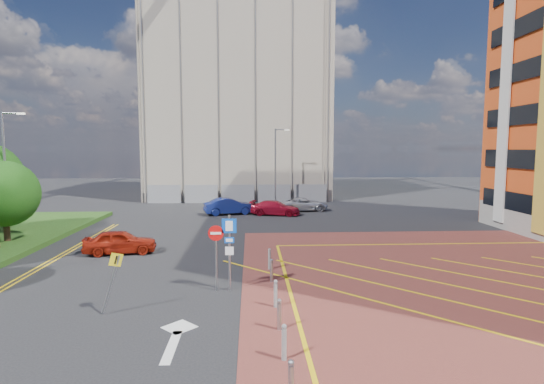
{
  "coord_description": "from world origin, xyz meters",
  "views": [
    {
      "loc": [
        1.38,
        -16.29,
        5.91
      ],
      "look_at": [
        2.5,
        5.44,
        3.68
      ],
      "focal_mm": 28.0,
      "sensor_mm": 36.0,
      "label": 1
    }
  ],
  "objects": [
    {
      "name": "construction_building",
      "position": [
        0.0,
        40.0,
        11.0
      ],
      "size": [
        21.2,
        19.2,
        22.0
      ],
      "primitive_type": "cube",
      "color": "#B0A390",
      "rests_on": "ground"
    },
    {
      "name": "bollard_row",
      "position": [
        2.3,
        -1.67,
        0.47
      ],
      "size": [
        0.14,
        11.14,
        0.9
      ],
      "color": "#9EA0A8",
      "rests_on": "forecourt"
    },
    {
      "name": "lamp_left_far",
      "position": [
        -14.42,
        12.0,
        4.66
      ],
      "size": [
        1.53,
        0.16,
        8.0
      ],
      "color": "#9EA0A8",
      "rests_on": "grass_bed"
    },
    {
      "name": "car_silver_back",
      "position": [
        6.5,
        23.6,
        0.63
      ],
      "size": [
        4.73,
        2.55,
        1.26
      ],
      "primitive_type": "imported",
      "rotation": [
        0.0,
        0.0,
        1.68
      ],
      "color": "silver",
      "rests_on": "ground"
    },
    {
      "name": "construction_fence",
      "position": [
        1.0,
        30.0,
        1.0
      ],
      "size": [
        21.6,
        0.06,
        2.0
      ],
      "primitive_type": "cube",
      "color": "gray",
      "rests_on": "ground"
    },
    {
      "name": "car_blue_back",
      "position": [
        -0.53,
        21.7,
        0.75
      ],
      "size": [
        4.78,
        2.68,
        1.49
      ],
      "primitive_type": "imported",
      "rotation": [
        0.0,
        0.0,
        1.83
      ],
      "color": "navy",
      "rests_on": "ground"
    },
    {
      "name": "lamp_back",
      "position": [
        4.08,
        28.0,
        4.36
      ],
      "size": [
        1.53,
        0.16,
        8.0
      ],
      "color": "#9EA0A8",
      "rests_on": "ground"
    },
    {
      "name": "warning_sign",
      "position": [
        -3.52,
        -1.36,
        1.43
      ],
      "size": [
        0.81,
        0.43,
        2.24
      ],
      "color": "#9EA0A8",
      "rests_on": "ground"
    },
    {
      "name": "car_red_back",
      "position": [
        3.59,
        21.13,
        0.64
      ],
      "size": [
        4.73,
        2.79,
        1.29
      ],
      "primitive_type": "imported",
      "rotation": [
        0.0,
        0.0,
        1.33
      ],
      "color": "maroon",
      "rests_on": "ground"
    },
    {
      "name": "sign_cluster",
      "position": [
        0.3,
        0.98,
        1.95
      ],
      "size": [
        1.17,
        0.12,
        3.2
      ],
      "color": "#9EA0A8",
      "rests_on": "ground"
    },
    {
      "name": "tree_c",
      "position": [
        -13.5,
        10.0,
        3.19
      ],
      "size": [
        4.0,
        4.0,
        4.9
      ],
      "color": "#3D2B1C",
      "rests_on": "grass_bed"
    },
    {
      "name": "ground",
      "position": [
        0.0,
        0.0,
        0.0
      ],
      "size": [
        140.0,
        140.0,
        0.0
      ],
      "primitive_type": "plane",
      "color": "black",
      "rests_on": "ground"
    },
    {
      "name": "car_red_left",
      "position": [
        -5.99,
        7.65,
        0.67
      ],
      "size": [
        4.15,
        2.19,
        1.35
      ],
      "primitive_type": "imported",
      "rotation": [
        0.0,
        0.0,
        1.73
      ],
      "color": "#9D1E0D",
      "rests_on": "ground"
    }
  ]
}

